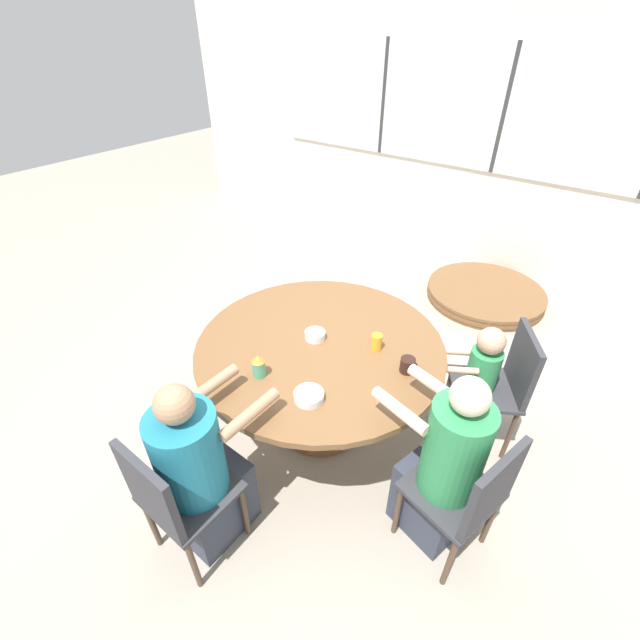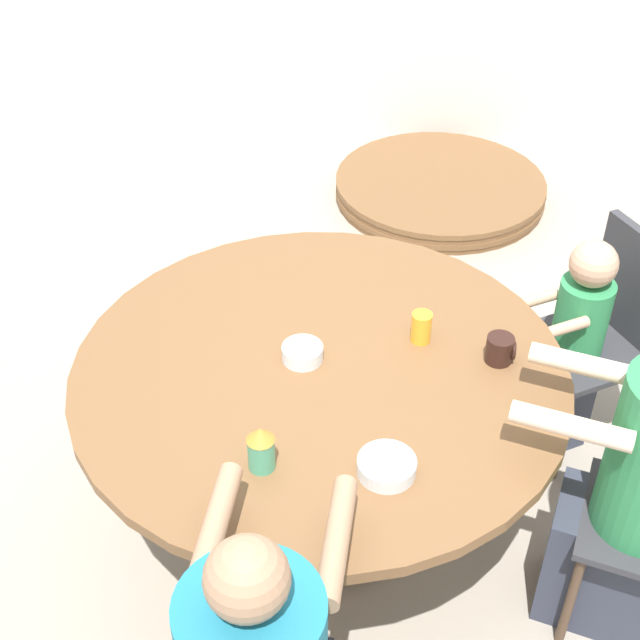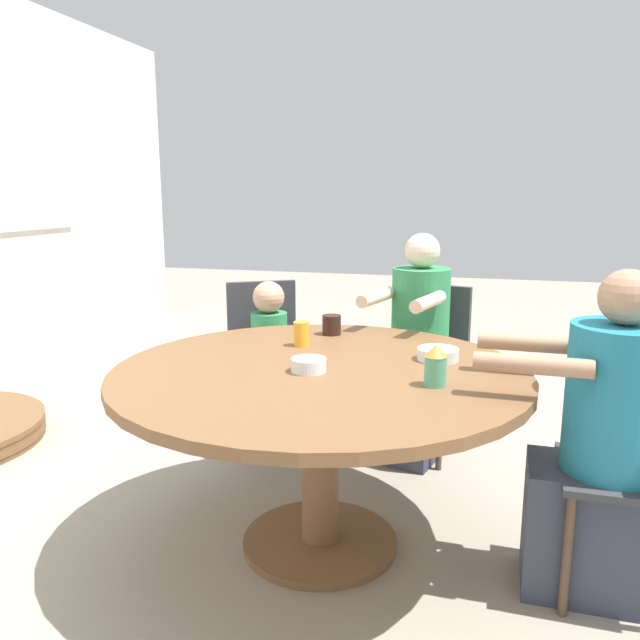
{
  "view_description": "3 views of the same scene",
  "coord_description": "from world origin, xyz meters",
  "px_view_note": "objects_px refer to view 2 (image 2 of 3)",
  "views": [
    {
      "loc": [
        1.21,
        -1.65,
        2.37
      ],
      "look_at": [
        0.0,
        0.0,
        0.9
      ],
      "focal_mm": 24.0,
      "sensor_mm": 36.0,
      "label": 1
    },
    {
      "loc": [
        0.24,
        -2.04,
        2.51
      ],
      "look_at": [
        0.0,
        0.0,
        0.9
      ],
      "focal_mm": 50.0,
      "sensor_mm": 36.0,
      "label": 2
    },
    {
      "loc": [
        -2.13,
        -0.58,
        1.35
      ],
      "look_at": [
        0.0,
        0.0,
        0.9
      ],
      "focal_mm": 35.0,
      "sensor_mm": 36.0,
      "label": 3
    }
  ],
  "objects_px": {
    "chair_for_toddler": "(608,324)",
    "juice_glass": "(421,327)",
    "bowl_white_shallow": "(302,353)",
    "person_toddler": "(568,354)",
    "coffee_mug": "(500,349)",
    "bowl_cereal": "(387,466)",
    "folded_table_stack": "(440,189)",
    "person_woman_green_shirt": "(633,499)",
    "sippy_cup": "(261,447)"
  },
  "relations": [
    {
      "from": "sippy_cup",
      "to": "bowl_cereal",
      "type": "height_order",
      "value": "sippy_cup"
    },
    {
      "from": "juice_glass",
      "to": "sippy_cup",
      "type": "bearing_deg",
      "value": -124.7
    },
    {
      "from": "sippy_cup",
      "to": "bowl_cereal",
      "type": "xyz_separation_m",
      "value": [
        0.33,
        0.02,
        -0.05
      ]
    },
    {
      "from": "bowl_white_shallow",
      "to": "juice_glass",
      "type": "bearing_deg",
      "value": 20.79
    },
    {
      "from": "sippy_cup",
      "to": "bowl_white_shallow",
      "type": "relative_size",
      "value": 1.12
    },
    {
      "from": "folded_table_stack",
      "to": "bowl_cereal",
      "type": "bearing_deg",
      "value": -93.46
    },
    {
      "from": "chair_for_toddler",
      "to": "coffee_mug",
      "type": "xyz_separation_m",
      "value": [
        -0.43,
        -0.48,
        0.24
      ]
    },
    {
      "from": "bowl_cereal",
      "to": "coffee_mug",
      "type": "bearing_deg",
      "value": 57.65
    },
    {
      "from": "folded_table_stack",
      "to": "sippy_cup",
      "type": "bearing_deg",
      "value": -100.37
    },
    {
      "from": "person_woman_green_shirt",
      "to": "bowl_white_shallow",
      "type": "xyz_separation_m",
      "value": [
        -1.0,
        0.28,
        0.22
      ]
    },
    {
      "from": "bowl_cereal",
      "to": "folded_table_stack",
      "type": "relative_size",
      "value": 0.14
    },
    {
      "from": "coffee_mug",
      "to": "bowl_white_shallow",
      "type": "bearing_deg",
      "value": -173.77
    },
    {
      "from": "person_toddler",
      "to": "bowl_white_shallow",
      "type": "relative_size",
      "value": 7.05
    },
    {
      "from": "person_woman_green_shirt",
      "to": "bowl_white_shallow",
      "type": "distance_m",
      "value": 1.06
    },
    {
      "from": "sippy_cup",
      "to": "folded_table_stack",
      "type": "height_order",
      "value": "sippy_cup"
    },
    {
      "from": "person_woman_green_shirt",
      "to": "coffee_mug",
      "type": "height_order",
      "value": "person_woman_green_shirt"
    },
    {
      "from": "bowl_cereal",
      "to": "folded_table_stack",
      "type": "xyz_separation_m",
      "value": [
        0.16,
        2.7,
        -0.68
      ]
    },
    {
      "from": "juice_glass",
      "to": "bowl_cereal",
      "type": "distance_m",
      "value": 0.58
    },
    {
      "from": "sippy_cup",
      "to": "juice_glass",
      "type": "bearing_deg",
      "value": 55.3
    },
    {
      "from": "juice_glass",
      "to": "folded_table_stack",
      "type": "distance_m",
      "value": 2.25
    },
    {
      "from": "person_toddler",
      "to": "coffee_mug",
      "type": "bearing_deg",
      "value": 112.99
    },
    {
      "from": "sippy_cup",
      "to": "juice_glass",
      "type": "relative_size",
      "value": 1.39
    },
    {
      "from": "juice_glass",
      "to": "person_woman_green_shirt",
      "type": "bearing_deg",
      "value": -33.07
    },
    {
      "from": "person_toddler",
      "to": "coffee_mug",
      "type": "distance_m",
      "value": 0.6
    },
    {
      "from": "person_woman_green_shirt",
      "to": "bowl_white_shallow",
      "type": "relative_size",
      "value": 9.04
    },
    {
      "from": "person_woman_green_shirt",
      "to": "juice_glass",
      "type": "xyz_separation_m",
      "value": [
        -0.64,
        0.42,
        0.24
      ]
    },
    {
      "from": "chair_for_toddler",
      "to": "sippy_cup",
      "type": "height_order",
      "value": "chair_for_toddler"
    },
    {
      "from": "chair_for_toddler",
      "to": "juice_glass",
      "type": "relative_size",
      "value": 8.45
    },
    {
      "from": "coffee_mug",
      "to": "sippy_cup",
      "type": "height_order",
      "value": "sippy_cup"
    },
    {
      "from": "person_toddler",
      "to": "chair_for_toddler",
      "type": "bearing_deg",
      "value": -90.0
    },
    {
      "from": "chair_for_toddler",
      "to": "juice_glass",
      "type": "height_order",
      "value": "chair_for_toddler"
    },
    {
      "from": "chair_for_toddler",
      "to": "juice_glass",
      "type": "distance_m",
      "value": 0.83
    },
    {
      "from": "coffee_mug",
      "to": "sippy_cup",
      "type": "distance_m",
      "value": 0.83
    },
    {
      "from": "person_woman_green_shirt",
      "to": "folded_table_stack",
      "type": "distance_m",
      "value": 2.65
    },
    {
      "from": "folded_table_stack",
      "to": "chair_for_toddler",
      "type": "bearing_deg",
      "value": -71.1
    },
    {
      "from": "person_toddler",
      "to": "juice_glass",
      "type": "distance_m",
      "value": 0.72
    },
    {
      "from": "sippy_cup",
      "to": "person_toddler",
      "type": "bearing_deg",
      "value": 44.19
    },
    {
      "from": "chair_for_toddler",
      "to": "bowl_cereal",
      "type": "relative_size",
      "value": 5.44
    },
    {
      "from": "person_toddler",
      "to": "bowl_white_shallow",
      "type": "xyz_separation_m",
      "value": [
        -0.9,
        -0.47,
        0.31
      ]
    },
    {
      "from": "juice_glass",
      "to": "folded_table_stack",
      "type": "relative_size",
      "value": 0.09
    },
    {
      "from": "bowl_white_shallow",
      "to": "folded_table_stack",
      "type": "height_order",
      "value": "bowl_white_shallow"
    },
    {
      "from": "chair_for_toddler",
      "to": "bowl_white_shallow",
      "type": "relative_size",
      "value": 6.81
    },
    {
      "from": "bowl_white_shallow",
      "to": "person_toddler",
      "type": "bearing_deg",
      "value": 27.6
    },
    {
      "from": "person_woman_green_shirt",
      "to": "bowl_cereal",
      "type": "height_order",
      "value": "person_woman_green_shirt"
    },
    {
      "from": "juice_glass",
      "to": "person_toddler",
      "type": "bearing_deg",
      "value": 31.69
    },
    {
      "from": "chair_for_toddler",
      "to": "person_toddler",
      "type": "bearing_deg",
      "value": 90.0
    },
    {
      "from": "bowl_cereal",
      "to": "person_woman_green_shirt",
      "type": "bearing_deg",
      "value": 12.37
    },
    {
      "from": "person_woman_green_shirt",
      "to": "person_toddler",
      "type": "xyz_separation_m",
      "value": [
        -0.09,
        0.75,
        -0.09
      ]
    },
    {
      "from": "bowl_white_shallow",
      "to": "folded_table_stack",
      "type": "relative_size",
      "value": 0.11
    },
    {
      "from": "coffee_mug",
      "to": "bowl_cereal",
      "type": "xyz_separation_m",
      "value": [
        -0.32,
        -0.5,
        -0.02
      ]
    }
  ]
}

